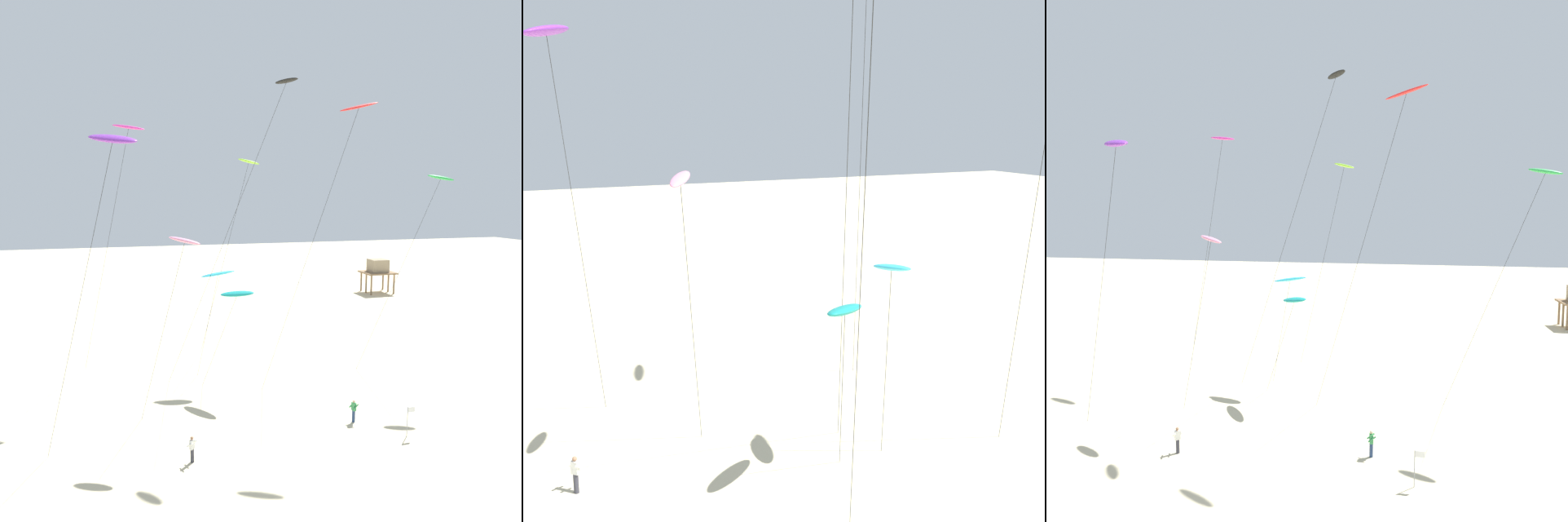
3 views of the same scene
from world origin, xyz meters
The scene contains 14 objects.
ground_plane centered at (0.00, 0.00, 0.00)m, with size 260.00×260.00×0.00m, color beige.
kite_pink centered at (-5.99, 6.90, 13.05)m, with size 4.42×2.55×13.54m.
kite_cyan centered at (-2.32, 14.93, 9.40)m, with size 3.40×1.59×9.85m.
kite_green centered at (16.26, 10.41, 17.48)m, with size 7.05×3.87×18.08m.
kite_purple centered at (-10.19, 2.49, 19.14)m, with size 6.37×3.92×19.75m.
kite_teal centered at (-1.25, 12.10, 8.16)m, with size 4.33×3.12×8.69m.
kite_lime centered at (1.54, 19.67, 19.12)m, with size 5.76×3.08×19.86m.
kite_magenta centered at (-9.46, 17.66, 21.67)m, with size 6.23×3.24×22.31m.
kite_black centered at (2.03, 10.41, 24.02)m, with size 10.02×5.60×25.01m.
kite_red centered at (7.14, 8.06, 22.34)m, with size 8.04×4.12×23.20m.
kite_flyer_nearest centered at (-6.28, 2.02, 0.89)m, with size 0.73×0.73×1.67m.
kite_flyer_middle centered at (5.57, 4.14, 0.89)m, with size 0.62×0.64×1.67m.
stilt_house centered at (30.12, 44.88, 4.12)m, with size 5.21×4.46×5.65m.
marker_flag centered at (8.27, 1.31, 1.49)m, with size 0.56×0.05×2.10m.
Camera 1 is at (-9.14, -24.61, 16.12)m, focal length 32.00 mm.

